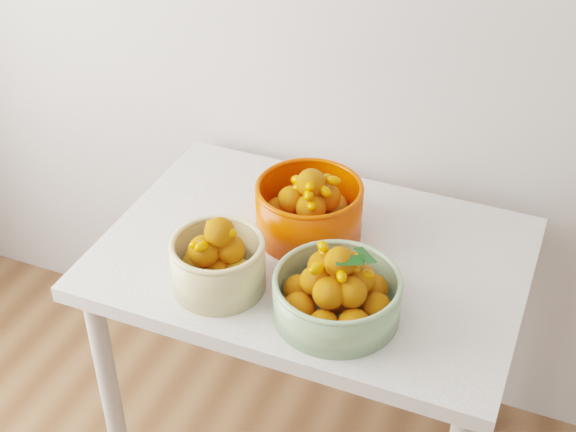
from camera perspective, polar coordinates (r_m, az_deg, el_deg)
name	(u,v)px	position (r m, az deg, el deg)	size (l,w,h in m)	color
table	(312,282)	(1.98, 1.74, -4.72)	(1.00, 0.70, 0.75)	silver
bowl_cream	(218,262)	(1.78, -5.00, -3.28)	(0.27, 0.27, 0.18)	#D5C183
bowl_green	(337,293)	(1.71, 3.49, -5.46)	(0.32, 0.32, 0.18)	#87AC7A
bowl_orange	(309,209)	(1.93, 1.49, 0.53)	(0.27, 0.27, 0.19)	#F03100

